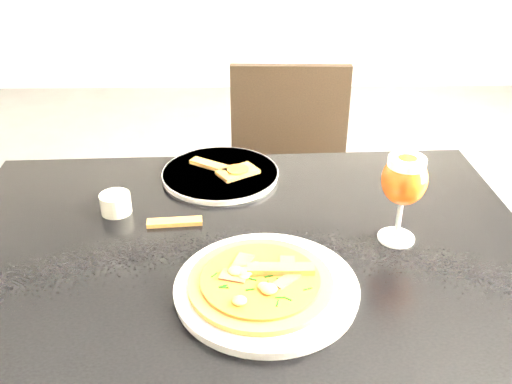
{
  "coord_description": "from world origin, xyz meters",
  "views": [
    {
      "loc": [
        -0.0,
        -1.05,
        1.41
      ],
      "look_at": [
        0.02,
        -0.03,
        0.83
      ],
      "focal_mm": 40.0,
      "sensor_mm": 36.0,
      "label": 1
    }
  ],
  "objects_px": {
    "dining_table": "(242,276)",
    "chair_far": "(289,192)",
    "beer_glass": "(404,180)",
    "pizza": "(261,281)"
  },
  "relations": [
    {
      "from": "chair_far",
      "to": "beer_glass",
      "type": "height_order",
      "value": "beer_glass"
    },
    {
      "from": "pizza",
      "to": "beer_glass",
      "type": "relative_size",
      "value": 1.36
    },
    {
      "from": "beer_glass",
      "to": "dining_table",
      "type": "bearing_deg",
      "value": -179.6
    },
    {
      "from": "dining_table",
      "to": "chair_far",
      "type": "xyz_separation_m",
      "value": [
        0.15,
        0.67,
        -0.18
      ]
    },
    {
      "from": "chair_far",
      "to": "pizza",
      "type": "height_order",
      "value": "chair_far"
    },
    {
      "from": "pizza",
      "to": "chair_far",
      "type": "bearing_deg",
      "value": 82.18
    },
    {
      "from": "beer_glass",
      "to": "pizza",
      "type": "bearing_deg",
      "value": -149.39
    },
    {
      "from": "dining_table",
      "to": "chair_far",
      "type": "height_order",
      "value": "chair_far"
    },
    {
      "from": "chair_far",
      "to": "pizza",
      "type": "distance_m",
      "value": 0.89
    },
    {
      "from": "beer_glass",
      "to": "chair_far",
      "type": "bearing_deg",
      "value": 104.12
    }
  ]
}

